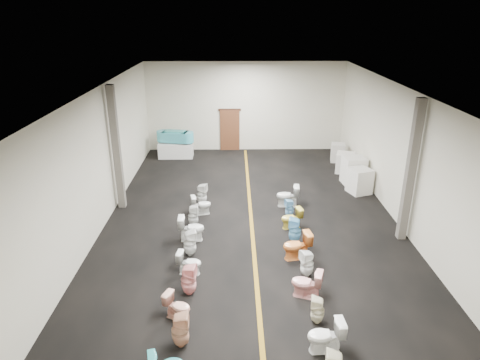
% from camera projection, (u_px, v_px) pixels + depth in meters
% --- Properties ---
extents(floor, '(16.00, 16.00, 0.00)m').
position_uv_depth(floor, '(251.00, 217.00, 15.08)').
color(floor, black).
rests_on(floor, ground).
extents(ceiling, '(16.00, 16.00, 0.00)m').
position_uv_depth(ceiling, '(252.00, 89.00, 13.42)').
color(ceiling, black).
rests_on(ceiling, ground).
extents(wall_back, '(10.00, 0.00, 10.00)m').
position_uv_depth(wall_back, '(245.00, 107.00, 21.68)').
color(wall_back, beige).
rests_on(wall_back, ground).
extents(wall_front, '(10.00, 0.00, 10.00)m').
position_uv_depth(wall_front, '(271.00, 316.00, 6.81)').
color(wall_front, beige).
rests_on(wall_front, ground).
extents(wall_left, '(0.00, 16.00, 16.00)m').
position_uv_depth(wall_left, '(101.00, 158.00, 14.18)').
color(wall_left, beige).
rests_on(wall_left, ground).
extents(wall_right, '(0.00, 16.00, 16.00)m').
position_uv_depth(wall_right, '(401.00, 156.00, 14.31)').
color(wall_right, beige).
rests_on(wall_right, ground).
extents(aisle_stripe, '(0.12, 15.60, 0.01)m').
position_uv_depth(aisle_stripe, '(251.00, 217.00, 15.08)').
color(aisle_stripe, '#865F13').
rests_on(aisle_stripe, floor).
extents(back_door, '(1.00, 0.10, 2.10)m').
position_uv_depth(back_door, '(230.00, 130.00, 22.06)').
color(back_door, '#562D19').
rests_on(back_door, floor).
extents(door_frame, '(1.15, 0.08, 0.10)m').
position_uv_depth(door_frame, '(230.00, 110.00, 21.68)').
color(door_frame, '#331C11').
rests_on(door_frame, back_door).
extents(column_left, '(0.25, 0.25, 4.50)m').
position_uv_depth(column_left, '(116.00, 149.00, 15.11)').
color(column_left, '#59544C').
rests_on(column_left, floor).
extents(column_right, '(0.25, 0.25, 4.50)m').
position_uv_depth(column_right, '(410.00, 172.00, 12.92)').
color(column_right, '#59544C').
rests_on(column_right, floor).
extents(display_table, '(1.68, 0.86, 0.74)m').
position_uv_depth(display_table, '(176.00, 150.00, 21.20)').
color(display_table, silver).
rests_on(display_table, floor).
extents(bathtub, '(1.83, 0.91, 0.55)m').
position_uv_depth(bathtub, '(175.00, 136.00, 20.95)').
color(bathtub, '#3EA3B3').
rests_on(bathtub, display_table).
extents(appliance_crate_a, '(1.00, 1.00, 1.00)m').
position_uv_depth(appliance_crate_a, '(360.00, 181.00, 16.97)').
color(appliance_crate_a, silver).
rests_on(appliance_crate_a, floor).
extents(appliance_crate_b, '(0.94, 0.94, 1.17)m').
position_uv_depth(appliance_crate_b, '(354.00, 170.00, 17.83)').
color(appliance_crate_b, silver).
rests_on(appliance_crate_b, floor).
extents(appliance_crate_c, '(0.98, 0.98, 0.89)m').
position_uv_depth(appliance_crate_c, '(345.00, 163.00, 19.17)').
color(appliance_crate_c, white).
rests_on(appliance_crate_c, floor).
extents(appliance_crate_d, '(0.72, 0.72, 0.89)m').
position_uv_depth(appliance_crate_d, '(338.00, 153.00, 20.55)').
color(appliance_crate_d, beige).
rests_on(appliance_crate_d, floor).
extents(toilet_left_1, '(0.40, 0.39, 0.84)m').
position_uv_depth(toilet_left_1, '(180.00, 330.00, 9.15)').
color(toilet_left_1, tan).
rests_on(toilet_left_1, floor).
extents(toilet_left_2, '(0.74, 0.60, 0.66)m').
position_uv_depth(toilet_left_2, '(178.00, 306.00, 10.03)').
color(toilet_left_2, '#F2AF9A').
rests_on(toilet_left_2, floor).
extents(toilet_left_3, '(0.44, 0.44, 0.86)m').
position_uv_depth(toilet_left_3, '(189.00, 280.00, 10.85)').
color(toilet_left_3, '#F5A3A2').
rests_on(toilet_left_3, floor).
extents(toilet_left_4, '(0.71, 0.46, 0.68)m').
position_uv_depth(toilet_left_4, '(189.00, 263.00, 11.75)').
color(toilet_left_4, white).
rests_on(toilet_left_4, floor).
extents(toilet_left_5, '(0.47, 0.46, 0.82)m').
position_uv_depth(toilet_left_5, '(190.00, 243.00, 12.60)').
color(toilet_left_5, white).
rests_on(toilet_left_5, floor).
extents(toilet_left_6, '(0.82, 0.48, 0.82)m').
position_uv_depth(toilet_left_6, '(191.00, 228.00, 13.46)').
color(toilet_left_6, white).
rests_on(toilet_left_6, floor).
extents(toilet_left_7, '(0.37, 0.36, 0.75)m').
position_uv_depth(toilet_left_7, '(193.00, 215.00, 14.38)').
color(toilet_left_7, silver).
rests_on(toilet_left_7, floor).
extents(toilet_left_8, '(0.77, 0.54, 0.72)m').
position_uv_depth(toilet_left_8, '(201.00, 205.00, 15.21)').
color(toilet_left_8, silver).
rests_on(toilet_left_8, floor).
extents(toilet_left_9, '(0.46, 0.45, 0.81)m').
position_uv_depth(toilet_left_9, '(202.00, 194.00, 15.98)').
color(toilet_left_9, silver).
rests_on(toilet_left_9, floor).
extents(toilet_right_1, '(0.80, 0.49, 0.79)m').
position_uv_depth(toilet_right_1, '(326.00, 336.00, 9.02)').
color(toilet_right_1, white).
rests_on(toilet_right_1, floor).
extents(toilet_right_2, '(0.38, 0.38, 0.69)m').
position_uv_depth(toilet_right_2, '(318.00, 310.00, 9.87)').
color(toilet_right_2, '#F0E7C6').
rests_on(toilet_right_2, floor).
extents(toilet_right_3, '(0.87, 0.66, 0.78)m').
position_uv_depth(toilet_right_3, '(307.00, 284.00, 10.76)').
color(toilet_right_3, '#F4A8A4').
rests_on(toilet_right_3, floor).
extents(toilet_right_4, '(0.46, 0.45, 0.79)m').
position_uv_depth(toilet_right_4, '(307.00, 263.00, 11.61)').
color(toilet_right_4, white).
rests_on(toilet_right_4, floor).
extents(toilet_right_5, '(0.89, 0.61, 0.84)m').
position_uv_depth(toilet_right_5, '(297.00, 246.00, 12.44)').
color(toilet_right_5, orange).
rests_on(toilet_right_5, floor).
extents(toilet_right_6, '(0.46, 0.45, 0.84)m').
position_uv_depth(toilet_right_6, '(295.00, 230.00, 13.32)').
color(toilet_right_6, '#6AB6E0').
rests_on(toilet_right_6, floor).
extents(toilet_right_7, '(0.77, 0.56, 0.71)m').
position_uv_depth(toilet_right_7, '(292.00, 218.00, 14.24)').
color(toilet_right_7, gold).
rests_on(toilet_right_7, floor).
extents(toilet_right_8, '(0.38, 0.37, 0.68)m').
position_uv_depth(toilet_right_8, '(290.00, 208.00, 14.98)').
color(toilet_right_8, '#78B4DC').
rests_on(toilet_right_8, floor).
extents(toilet_right_9, '(0.86, 0.54, 0.84)m').
position_uv_depth(toilet_right_9, '(288.00, 196.00, 15.80)').
color(toilet_right_9, silver).
rests_on(toilet_right_9, floor).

